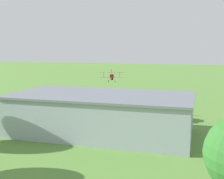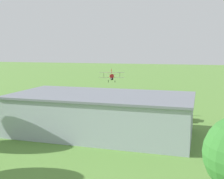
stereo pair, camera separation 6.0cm
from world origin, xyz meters
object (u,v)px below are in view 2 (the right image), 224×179
object	(u,v)px
hangar	(101,114)
car_green	(36,108)
car_black	(16,106)
person_at_fence_line	(176,112)
biplane	(112,76)
car_yellow	(185,117)
person_watching_takeoff	(146,110)
person_beside_truck	(187,112)
car_red	(68,109)
person_near_hangar_door	(124,109)

from	to	relation	value
hangar	car_green	size ratio (longest dim) A/B	7.12
car_black	person_at_fence_line	distance (m)	37.83
car_black	person_at_fence_line	size ratio (longest dim) A/B	2.70
biplane	person_at_fence_line	world-z (taller)	biplane
car_yellow	car_black	xyz separation A→B (m)	(39.88, -0.33, -0.04)
car_green	person_watching_takeoff	world-z (taller)	car_green
car_black	person_beside_truck	xyz separation A→B (m)	(-40.11, -4.42, 0.06)
biplane	person_at_fence_line	bearing A→B (deg)	138.37
person_beside_truck	person_watching_takeoff	distance (m)	9.13
biplane	car_red	bearing A→B (deg)	79.31
car_red	person_near_hangar_door	world-z (taller)	car_red
hangar	car_black	world-z (taller)	hangar
person_beside_truck	person_near_hangar_door	world-z (taller)	person_beside_truck
person_beside_truck	person_at_fence_line	size ratio (longest dim) A/B	1.11
car_red	person_at_fence_line	distance (m)	24.10
hangar	biplane	world-z (taller)	biplane
car_green	person_near_hangar_door	size ratio (longest dim) A/B	2.66
car_green	person_at_fence_line	bearing A→B (deg)	-170.29
car_yellow	car_red	world-z (taller)	car_yellow
car_yellow	person_watching_takeoff	xyz separation A→B (m)	(8.90, -4.63, -0.08)
car_green	person_at_fence_line	distance (m)	31.69
biplane	person_near_hangar_door	bearing A→B (deg)	115.01
hangar	person_beside_truck	xyz separation A→B (m)	(-13.54, -18.18, -2.56)
person_beside_truck	person_near_hangar_door	xyz separation A→B (m)	(13.91, 1.00, -0.06)
person_watching_takeoff	person_near_hangar_door	distance (m)	4.86
hangar	person_beside_truck	bearing A→B (deg)	-126.67
person_at_fence_line	car_black	bearing A→B (deg)	5.74
car_black	person_near_hangar_door	size ratio (longest dim) A/B	2.61
person_at_fence_line	person_near_hangar_door	size ratio (longest dim) A/B	0.97
car_red	biplane	bearing A→B (deg)	-100.69
car_black	person_at_fence_line	world-z (taller)	person_at_fence_line
person_beside_truck	person_at_fence_line	distance (m)	2.55
car_black	person_watching_takeoff	bearing A→B (deg)	-172.09
hangar	car_yellow	bearing A→B (deg)	-134.72
hangar	person_near_hangar_door	distance (m)	17.38
biplane	person_at_fence_line	xyz separation A→B (m)	(-19.85, 17.64, -5.78)
biplane	person_watching_takeoff	world-z (taller)	biplane
person_near_hangar_door	car_yellow	bearing A→B (deg)	164.69
hangar	biplane	bearing A→B (deg)	-75.99
person_near_hangar_door	person_beside_truck	bearing A→B (deg)	-175.89
person_watching_takeoff	person_near_hangar_door	bearing A→B (deg)	10.50
biplane	car_black	xyz separation A→B (m)	(17.80, 21.43, -5.75)
biplane	person_at_fence_line	distance (m)	27.18
person_at_fence_line	car_red	bearing A→B (deg)	8.41
car_red	person_near_hangar_door	xyz separation A→B (m)	(-12.40, -3.16, -0.04)
car_red	car_green	bearing A→B (deg)	13.84
car_green	car_black	bearing A→B (deg)	-13.70
person_watching_takeoff	car_red	bearing A→B (deg)	13.25
person_at_fence_line	car_green	bearing A→B (deg)	9.71
biplane	person_at_fence_line	size ratio (longest dim) A/B	4.76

